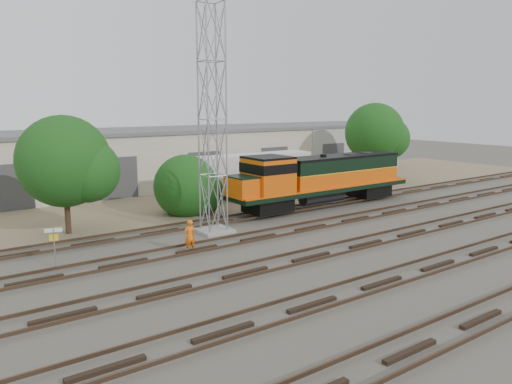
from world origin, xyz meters
TOP-DOWN VIEW (x-y plane):
  - ground at (0.00, 0.00)m, footprint 140.00×140.00m
  - dirt_strip at (0.00, 15.00)m, footprint 80.00×16.00m
  - tracks at (0.00, -3.00)m, footprint 80.00×20.40m
  - warehouse at (0.04, 22.98)m, footprint 58.40×10.40m
  - locomotive at (4.95, 6.00)m, footprint 15.95×2.80m
  - signal_tower at (-5.25, 4.32)m, footprint 1.96×1.96m
  - sign_post at (-14.75, 3.00)m, footprint 0.77×0.31m
  - worker at (-8.36, 1.58)m, footprint 0.63×0.41m
  - semi_trailer at (3.17, 12.40)m, footprint 11.60×2.56m
  - dumpster_blue at (17.66, 17.07)m, footprint 1.62×1.52m
  - dumpster_red at (25.86, 17.42)m, footprint 1.58×1.48m
  - tree_west at (-12.20, 8.84)m, footprint 5.63×5.37m
  - tree_mid at (-4.02, 9.57)m, footprint 4.67×4.45m
  - tree_east at (17.85, 11.67)m, footprint 6.01×5.72m

SIDE VIEW (x-z plane):
  - ground at x=0.00m, z-range 0.00..0.00m
  - dirt_strip at x=0.00m, z-range 0.00..0.02m
  - tracks at x=0.00m, z-range -0.06..0.22m
  - dumpster_red at x=25.86m, z-range 0.00..1.40m
  - dumpster_blue at x=17.66m, z-range 0.00..1.50m
  - worker at x=-8.36m, z-range 0.00..1.71m
  - sign_post at x=-14.75m, z-range 0.39..2.35m
  - tree_mid at x=-4.02m, z-range -0.38..4.07m
  - locomotive at x=4.95m, z-range 0.30..4.14m
  - semi_trailer at x=3.17m, z-range 0.46..4.01m
  - warehouse at x=0.04m, z-range 0.00..5.30m
  - tree_west at x=-12.20m, z-range 0.69..7.71m
  - tree_east at x=17.85m, z-range 0.85..8.57m
  - signal_tower at x=-5.25m, z-range -0.15..13.14m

